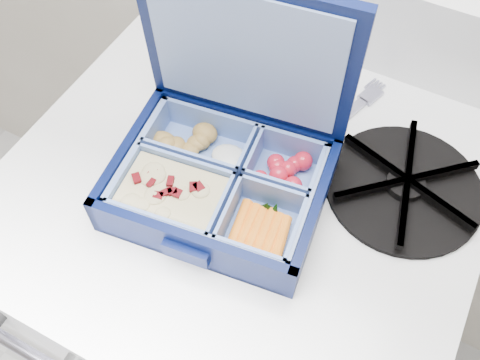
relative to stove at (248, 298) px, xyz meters
The scene contains 5 objects.
stove is the anchor object (origin of this frame).
bento_box 0.44m from the stove, 103.92° to the right, with size 0.23×0.18×0.05m, color #030C36, non-canonical shape.
burner_grate 0.46m from the stove, 17.58° to the left, with size 0.18×0.18×0.03m, color black.
burner_grate_rear 0.46m from the stove, 133.38° to the left, with size 0.15×0.15×0.02m, color black.
fork 0.43m from the stove, 57.24° to the left, with size 0.02×0.19×0.01m, color #9795AD, non-canonical shape.
Camera 1 is at (0.02, 1.37, 1.35)m, focal length 40.00 mm.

